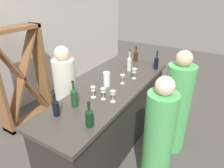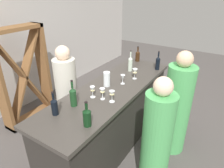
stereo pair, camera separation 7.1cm
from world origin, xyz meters
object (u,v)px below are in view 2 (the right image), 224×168
Objects in this scene: wine_bottle_far_right_amber_brown at (138,56)px; wine_glass_near_right at (102,92)px; wine_glass_near_left at (112,94)px; wine_glass_far_left at (123,78)px; wine_rack at (24,77)px; person_right_guest at (68,98)px; water_pitcher at (107,79)px; wine_glass_far_center at (93,90)px; wine_bottle_second_left_dark_green at (87,117)px; wine_glass_near_center at (135,72)px; wine_bottle_rightmost_near_black at (158,63)px; person_center_guest at (156,142)px; person_left_guest at (177,108)px; wine_bottle_leftmost_near_black at (54,106)px; wine_bottle_second_right_clear_pale at (130,63)px; wine_bottle_center_olive_green at (73,96)px.

wine_bottle_far_right_amber_brown reaches higher than wine_glass_near_right.
wine_glass_near_left is 0.52m from wine_glass_far_left.
wine_rack is 12.39× the size of wine_glass_far_left.
water_pitcher is at bearing 19.08° from person_right_guest.
person_right_guest is (-0.21, 0.58, -0.39)m from water_pitcher.
wine_bottle_second_left_dark_green is at bearing -147.92° from wine_glass_far_center.
wine_bottle_second_left_dark_green reaches higher than wine_glass_near_right.
wine_glass_far_left is at bearing 0.71° from wine_glass_near_right.
wine_glass_near_left is 0.93× the size of wine_glass_near_center.
person_center_guest is at bearing -158.03° from wine_bottle_rightmost_near_black.
wine_glass_near_left is 0.10× the size of person_center_guest.
wine_bottle_far_right_amber_brown is 1.52m from wine_glass_far_center.
wine_bottle_second_left_dark_green is at bearing -107.48° from wine_rack.
wine_bottle_second_left_dark_green is at bearing -35.24° from person_right_guest.
wine_glass_near_right is (-0.09, -1.72, 0.25)m from wine_rack.
wine_bottle_rightmost_near_black is at bearing -45.98° from person_left_guest.
person_right_guest is (0.12, 0.75, -0.38)m from wine_glass_near_right.
wine_rack reaches higher than wine_glass_near_center.
wine_bottle_leftmost_near_black is at bearing -53.83° from person_right_guest.
wine_bottle_second_right_clear_pale is 1.08× the size of wine_bottle_rightmost_near_black.
wine_glass_near_left is 1.04m from person_left_guest.
wine_rack is at bearing 75.63° from wine_bottle_center_olive_green.
person_left_guest is 1.04× the size of person_center_guest.
wine_bottle_center_olive_green is at bearing 166.62° from wine_glass_far_center.
wine_bottle_rightmost_near_black is at bearing -68.20° from person_center_guest.
wine_glass_far_center is 0.96m from person_center_guest.
water_pitcher is at bearing 139.05° from wine_glass_far_left.
person_right_guest is at bearing 128.35° from wine_glass_near_center.
person_center_guest is (-0.78, -0.68, -0.42)m from wine_glass_near_center.
wine_glass_near_right is at bearing -1.75° from person_center_guest.
person_center_guest is at bearing 89.78° from person_left_guest.
wine_bottle_second_left_dark_green is at bearing -175.69° from wine_glass_near_left.
wine_bottle_rightmost_near_black reaches higher than wine_glass_near_left.
person_right_guest reaches higher than person_center_guest.
person_left_guest reaches higher than wine_bottle_second_right_clear_pale.
water_pitcher is at bearing 21.51° from wine_bottle_second_left_dark_green.
person_left_guest is at bearing -64.42° from water_pitcher.
wine_glass_near_center is (-0.24, -0.21, -0.02)m from wine_bottle_second_right_clear_pale.
person_center_guest is at bearing -89.72° from wine_glass_far_center.
wine_bottle_far_right_amber_brown is at bearing 0.26° from wine_bottle_leftmost_near_black.
wine_rack is 1.60m from water_pitcher.
wine_bottle_center_olive_green is at bearing 146.77° from wine_glass_near_right.
wine_bottle_rightmost_near_black is (0.30, -0.36, -0.01)m from wine_bottle_second_right_clear_pale.
wine_bottle_leftmost_near_black is 2.02× the size of wine_glass_far_left.
person_center_guest reaches higher than wine_bottle_second_right_clear_pale.
wine_glass_far_center is 0.10× the size of person_left_guest.
wine_glass_near_right is at bearing -154.31° from water_pitcher.
person_right_guest is at bearing 22.82° from person_left_guest.
wine_bottle_rightmost_near_black is 2.13× the size of wine_glass_near_left.
wine_bottle_center_olive_green is 2.17× the size of wine_glass_far_center.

